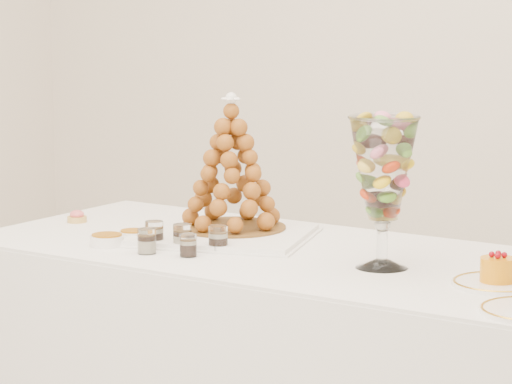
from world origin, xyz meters
The scene contains 13 objects.
lace_tray centered at (-0.26, 0.37, 0.77)m, with size 0.54×0.40×0.02m, color white.
macaron_vase centered at (0.33, 0.26, 1.02)m, with size 0.18×0.18×0.39m.
cake_plate centered at (0.66, 0.23, 0.77)m, with size 0.22×0.22×0.01m, color white.
pink_tart centered at (-0.76, 0.36, 0.78)m, with size 0.06×0.06×0.04m.
verrine_a centered at (-0.34, 0.19, 0.80)m, with size 0.05×0.05×0.07m, color white.
verrine_b centered at (-0.25, 0.19, 0.80)m, with size 0.05×0.05×0.07m, color white.
verrine_c centered at (-0.14, 0.22, 0.80)m, with size 0.05×0.05×0.07m, color white.
verrine_d centered at (-0.29, 0.09, 0.80)m, with size 0.05×0.05×0.07m, color white.
verrine_e centered at (-0.18, 0.12, 0.79)m, with size 0.05×0.05×0.06m, color white.
ramekin_back centered at (-0.44, 0.22, 0.78)m, with size 0.08×0.08×0.03m, color white.
ramekin_front centered at (-0.45, 0.12, 0.78)m, with size 0.10×0.10×0.03m, color white.
croquembouche centered at (-0.24, 0.44, 0.97)m, with size 0.32×0.32×0.40m.
mousse_cake centered at (0.65, 0.23, 0.80)m, with size 0.08×0.08×0.07m.
Camera 1 is at (1.63, -2.52, 1.45)m, focal length 85.00 mm.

